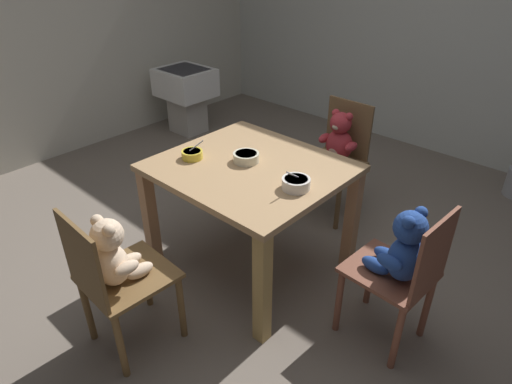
% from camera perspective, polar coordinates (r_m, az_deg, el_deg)
% --- Properties ---
extents(ground_plane, '(5.20, 5.20, 0.04)m').
position_cam_1_polar(ground_plane, '(3.03, -0.65, -9.31)').
color(ground_plane, '#706459').
extents(dining_table, '(1.05, 0.95, 0.73)m').
position_cam_1_polar(dining_table, '(2.67, -0.72, 1.15)').
color(dining_table, '#A88359').
rests_on(dining_table, ground_plane).
extents(teddy_chair_near_right, '(0.43, 0.38, 0.84)m').
position_cam_1_polar(teddy_chair_near_right, '(2.29, 18.28, -8.06)').
color(teddy_chair_near_right, brown).
rests_on(teddy_chair_near_right, ground_plane).
extents(teddy_chair_near_front, '(0.41, 0.44, 0.84)m').
position_cam_1_polar(teddy_chair_near_front, '(2.27, -17.70, -8.89)').
color(teddy_chair_near_front, brown).
rests_on(teddy_chair_near_front, ground_plane).
extents(teddy_chair_far_center, '(0.40, 0.36, 0.87)m').
position_cam_1_polar(teddy_chair_far_center, '(3.34, 10.47, 5.76)').
color(teddy_chair_far_center, brown).
rests_on(teddy_chair_far_center, ground_plane).
extents(porridge_bowl_yellow_near_left, '(0.13, 0.13, 0.11)m').
position_cam_1_polar(porridge_bowl_yellow_near_left, '(2.71, -8.18, 4.81)').
color(porridge_bowl_yellow_near_left, yellow).
rests_on(porridge_bowl_yellow_near_left, dining_table).
extents(porridge_bowl_white_near_right, '(0.15, 0.16, 0.14)m').
position_cam_1_polar(porridge_bowl_white_near_right, '(2.37, 5.15, 1.13)').
color(porridge_bowl_white_near_right, silver).
rests_on(porridge_bowl_white_near_right, dining_table).
extents(porridge_bowl_cream_center, '(0.16, 0.16, 0.06)m').
position_cam_1_polar(porridge_bowl_cream_center, '(2.64, -1.27, 4.49)').
color(porridge_bowl_cream_center, beige).
rests_on(porridge_bowl_cream_center, dining_table).
extents(sink_basin, '(0.54, 0.48, 0.69)m').
position_cam_1_polar(sink_basin, '(4.88, -8.98, 12.66)').
color(sink_basin, '#B7B2A8').
rests_on(sink_basin, ground_plane).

